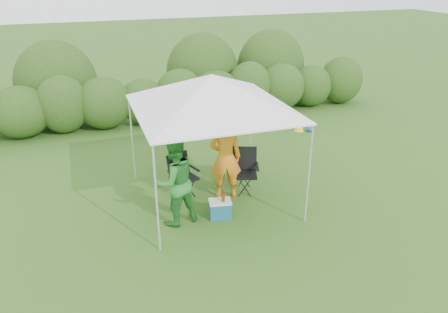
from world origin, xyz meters
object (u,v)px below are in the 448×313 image
object	(u,v)px
canopy	(212,92)
chair_left	(182,172)
man	(225,158)
woman	(175,181)
chair_right	(244,167)
cooler	(220,209)

from	to	relation	value
canopy	chair_left	xyz separation A→B (m)	(-0.59, 0.47, -1.92)
man	woman	bearing A→B (deg)	41.55
chair_right	cooler	size ratio (longest dim) A/B	2.00
chair_left	man	size ratio (longest dim) A/B	0.50
canopy	chair_left	size ratio (longest dim) A/B	3.25
chair_right	chair_left	size ratio (longest dim) A/B	1.06
chair_left	woman	distance (m)	1.27
canopy	chair_right	world-z (taller)	canopy
chair_right	cooler	xyz separation A→B (m)	(-0.91, -0.97, -0.38)
canopy	cooler	distance (m)	2.40
canopy	chair_right	size ratio (longest dim) A/B	3.07
chair_right	man	size ratio (longest dim) A/B	0.53
man	canopy	bearing A→B (deg)	19.99
man	woman	distance (m)	1.48
chair_right	cooler	bearing A→B (deg)	-114.46
canopy	cooler	bearing A→B (deg)	-96.62
chair_right	man	xyz separation A→B (m)	(-0.51, -0.15, 0.38)
chair_right	chair_left	bearing A→B (deg)	-172.53
canopy	woman	bearing A→B (deg)	-146.12
chair_right	man	world-z (taller)	man
chair_right	woman	size ratio (longest dim) A/B	0.54
chair_left	chair_right	bearing A→B (deg)	-30.93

